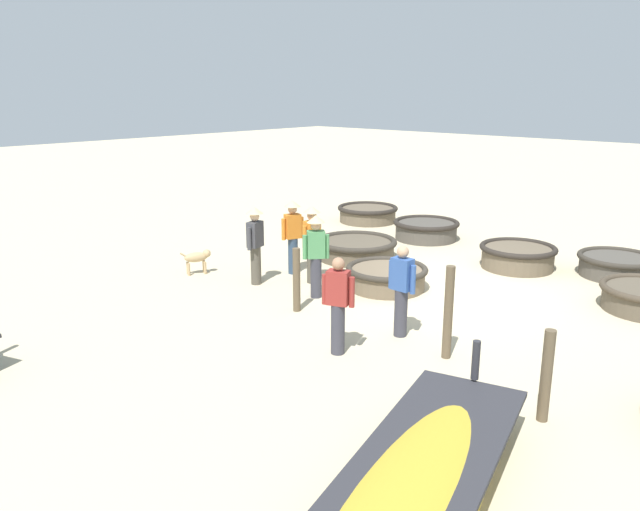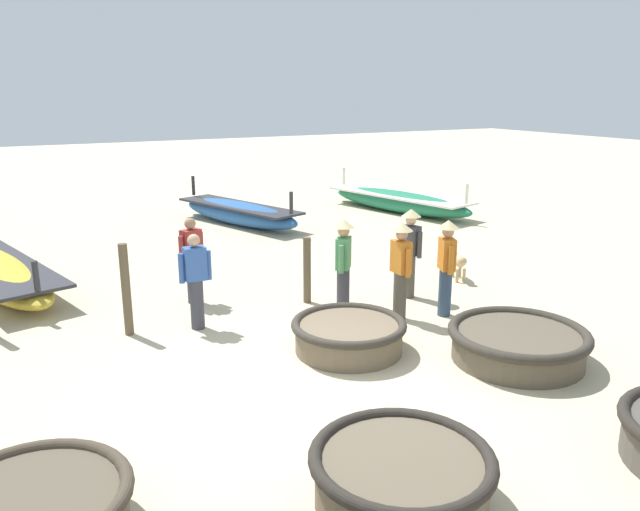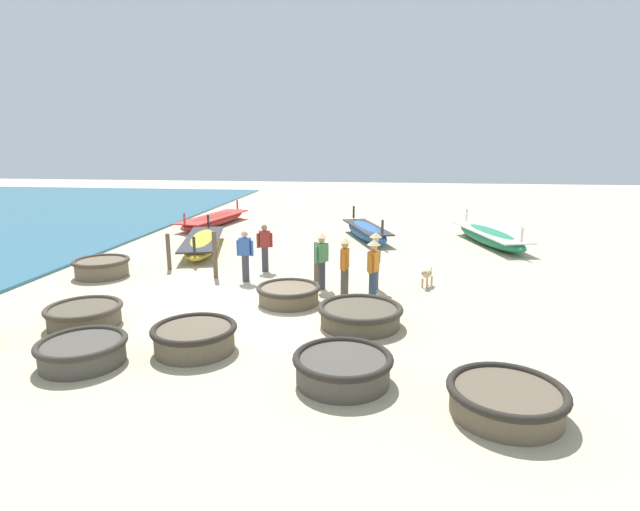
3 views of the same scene
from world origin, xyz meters
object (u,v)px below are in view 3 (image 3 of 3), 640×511
coracle_far_left (343,367)px  fisherman_crouching (265,246)px  coracle_nearest (360,314)px  fisherman_standing_right (373,266)px  mooring_post_inland (316,262)px  fisherman_with_hat (345,263)px  long_boat_ochre_hull (214,220)px  coracle_center (102,267)px  fisherman_standing_left (322,257)px  coracle_beside_post (82,351)px  mooring_post_mid_beach (168,252)px  fisherman_hauling (245,255)px  long_boat_green_hull (203,243)px  mooring_post_shoreline (215,255)px  dog (427,275)px  fisherman_by_coracle (375,257)px  coracle_weathered (289,294)px  coracle_upturned (506,399)px  coracle_tilted (84,314)px  long_boat_blue_hull (490,236)px  coracle_far_right (195,337)px  long_boat_white_hull (366,231)px

coracle_far_left → fisherman_crouching: (-3.19, 7.45, 0.55)m
coracle_nearest → fisherman_standing_right: bearing=82.9°
coracle_far_left → mooring_post_inland: 6.65m
fisherman_crouching → fisherman_with_hat: bearing=-40.8°
long_boat_ochre_hull → mooring_post_inland: bearing=-55.5°
coracle_center → fisherman_standing_left: bearing=-4.1°
coracle_beside_post → mooring_post_mid_beach: (-1.38, 7.15, 0.34)m
coracle_beside_post → fisherman_hauling: size_ratio=1.08×
coracle_nearest → mooring_post_mid_beach: bearing=146.3°
coracle_center → long_boat_green_hull: long_boat_green_hull is taller
long_boat_green_hull → coracle_beside_post: bearing=-82.6°
coracle_nearest → coracle_far_left: 2.85m
long_boat_ochre_hull → mooring_post_shoreline: mooring_post_shoreline is taller
dog → long_boat_ochre_hull: bearing=135.4°
fisherman_with_hat → fisherman_by_coracle: bearing=47.1°
coracle_weathered → fisherman_by_coracle: size_ratio=1.02×
fisherman_crouching → fisherman_standing_right: bearing=-36.3°
coracle_upturned → mooring_post_inland: bearing=118.9°
coracle_tilted → fisherman_crouching: bearing=60.7°
coracle_beside_post → long_boat_green_hull: 10.26m
coracle_beside_post → coracle_upturned: bearing=-6.5°
long_boat_green_hull → fisherman_standing_left: fisherman_standing_left is taller
coracle_center → fisherman_by_coracle: 8.69m
coracle_nearest → coracle_beside_post: (-5.23, -2.73, -0.00)m
long_boat_ochre_hull → fisherman_by_coracle: fisherman_by_coracle is taller
coracle_beside_post → fisherman_with_hat: (4.69, 4.89, 0.69)m
long_boat_ochre_hull → coracle_beside_post: bearing=-79.9°
coracle_center → long_boat_blue_hull: long_boat_blue_hull is taller
coracle_beside_post → mooring_post_shoreline: mooring_post_shoreline is taller
mooring_post_inland → mooring_post_mid_beach: (-5.08, 0.77, 0.00)m
long_boat_blue_hull → fisherman_standing_left: fisherman_standing_left is taller
long_boat_green_hull → mooring_post_inland: mooring_post_inland is taller
coracle_tilted → fisherman_crouching: size_ratio=1.11×
fisherman_crouching → mooring_post_shoreline: fisherman_crouching is taller
coracle_far_right → long_boat_blue_hull: (8.21, 11.90, 0.04)m
fisherman_standing_left → fisherman_crouching: size_ratio=1.06×
long_boat_blue_hull → fisherman_by_coracle: bearing=-123.5°
coracle_far_left → fisherman_standing_right: bearing=85.1°
long_boat_white_hull → long_boat_ochre_hull: size_ratio=0.80×
long_boat_ochre_hull → mooring_post_inland: mooring_post_inland is taller
long_boat_white_hull → coracle_nearest: bearing=-88.7°
coracle_tilted → mooring_post_inland: (4.86, 4.45, 0.34)m
mooring_post_mid_beach → coracle_far_left: bearing=-48.4°
coracle_nearest → long_boat_green_hull: long_boat_green_hull is taller
coracle_tilted → coracle_upturned: (8.87, -2.81, 0.00)m
mooring_post_shoreline → coracle_weathered: bearing=-38.3°
coracle_tilted → coracle_upturned: 9.30m
coracle_far_right → long_boat_white_hull: long_boat_white_hull is taller
coracle_weathered → long_boat_green_hull: bearing=127.3°
coracle_beside_post → coracle_nearest: bearing=27.5°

